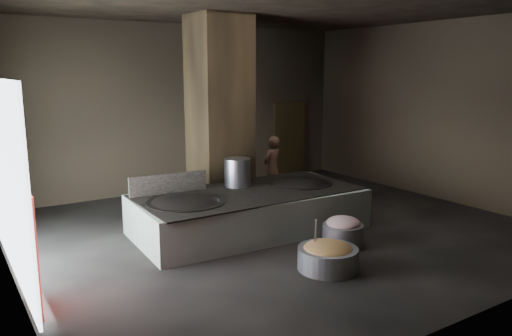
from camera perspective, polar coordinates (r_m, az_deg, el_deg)
floor at (r=10.54m, az=2.45°, el=-7.27°), size 10.00×9.00×0.10m
ceiling at (r=10.09m, az=2.68°, el=18.38°), size 10.00×9.00×0.10m
back_wall at (r=14.00m, az=-8.34°, el=6.80°), size 10.00×0.10×4.50m
front_wall at (r=6.90m, az=24.98°, el=1.57°), size 10.00×0.10×4.50m
right_wall at (r=13.61m, az=20.30°, el=6.11°), size 0.10×9.00×4.50m
pillar at (r=11.51m, az=-4.18°, el=5.98°), size 1.20×1.20×4.50m
hearth_platform at (r=10.34m, az=-0.77°, el=-4.98°), size 4.75×2.44×0.81m
platform_cap at (r=10.24m, az=-0.78°, el=-2.77°), size 4.55×2.18×0.03m
wok_left at (r=9.55m, az=-8.04°, el=-4.31°), size 1.47×1.47×0.40m
wok_left_rim at (r=9.53m, az=-8.05°, el=-3.91°), size 1.50×1.50×0.05m
wok_right at (r=11.05m, az=5.04°, el=-2.13°), size 1.36×1.36×0.38m
wok_right_rim at (r=11.03m, az=5.04°, el=-1.78°), size 1.39×1.39×0.05m
stock_pot at (r=10.65m, az=-2.12°, el=-0.49°), size 0.57×0.57×0.61m
splash_guard at (r=10.19m, az=-9.97°, el=-1.76°), size 1.62×0.14×0.40m
cook at (r=12.86m, az=1.87°, el=0.06°), size 0.68×0.55×1.62m
veg_basin at (r=8.53m, az=8.20°, el=-10.21°), size 1.21×1.21×0.37m
veg_fill at (r=8.47m, az=8.23°, el=-9.17°), size 0.83×0.83×0.25m
ladle at (r=8.42m, az=6.81°, el=-7.82°), size 0.27×0.33×0.72m
meat_basin at (r=9.65m, az=9.89°, el=-7.56°), size 0.85×0.85×0.42m
meat_fill at (r=9.57m, az=9.94°, el=-6.20°), size 0.63×0.63×0.24m
doorway_near at (r=14.58m, az=-3.76°, el=2.51°), size 1.18×0.08×2.38m
doorway_near_glow at (r=14.61m, az=-2.69°, el=2.34°), size 0.75×0.04×1.77m
doorway_far at (r=15.87m, az=3.85°, el=3.21°), size 1.18×0.08×2.38m
doorway_far_glow at (r=15.87m, az=2.77°, el=3.03°), size 0.89×0.04×2.11m
left_opening at (r=8.57m, az=-26.51°, el=-1.31°), size 0.04×4.20×3.10m
pavilion_sliver at (r=7.52m, az=-24.31°, el=-8.69°), size 0.05×0.90×1.70m
tree_silhouette at (r=9.57m, az=-26.99°, el=3.48°), size 0.28×1.10×1.10m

